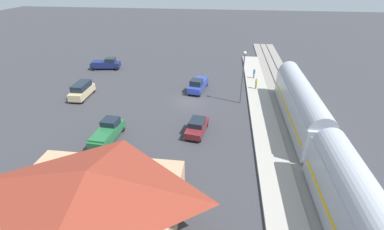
{
  "coord_description": "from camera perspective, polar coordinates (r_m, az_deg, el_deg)",
  "views": [
    {
      "loc": [
        -4.64,
        34.62,
        16.99
      ],
      "look_at": [
        -1.0,
        5.85,
        1.0
      ],
      "focal_mm": 24.92,
      "sensor_mm": 36.0,
      "label": 1
    }
  ],
  "objects": [
    {
      "name": "pickup_navy",
      "position": [
        54.35,
        -17.91,
        10.41
      ],
      "size": [
        5.63,
        3.09,
        2.14
      ],
      "color": "navy",
      "rests_on": "ground"
    },
    {
      "name": "sedan_maroon",
      "position": [
        31.02,
        1.12,
        -2.42
      ],
      "size": [
        2.5,
        4.73,
        1.74
      ],
      "color": "maroon",
      "rests_on": "ground"
    },
    {
      "name": "pedestrian_on_platform",
      "position": [
        43.2,
        13.59,
        6.72
      ],
      "size": [
        0.36,
        0.36,
        1.71
      ],
      "color": "brown",
      "rests_on": "platform"
    },
    {
      "name": "pedestrian_waiting_far",
      "position": [
        47.51,
        13.17,
        8.8
      ],
      "size": [
        0.36,
        0.36,
        1.71
      ],
      "color": "brown",
      "rests_on": "platform"
    },
    {
      "name": "pickup_green",
      "position": [
        31.15,
        -17.6,
        -3.47
      ],
      "size": [
        2.3,
        5.51,
        2.14
      ],
      "color": "#236638",
      "rests_on": "ground"
    },
    {
      "name": "station_building",
      "position": [
        20.9,
        -20.41,
        -16.41
      ],
      "size": [
        12.63,
        9.14,
        5.3
      ],
      "color": "tan",
      "rests_on": "ground"
    },
    {
      "name": "suv_tan",
      "position": [
        42.95,
        -22.52,
        4.94
      ],
      "size": [
        2.06,
        4.94,
        2.22
      ],
      "color": "#C6B284",
      "rests_on": "ground"
    },
    {
      "name": "platform",
      "position": [
        38.87,
        14.4,
        2.23
      ],
      "size": [
        3.2,
        46.0,
        0.3
      ],
      "color": "#A8A399",
      "rests_on": "ground"
    },
    {
      "name": "ground_plane",
      "position": [
        38.84,
        -0.39,
        2.93
      ],
      "size": [
        200.0,
        200.0,
        0.0
      ],
      "primitive_type": "plane",
      "color": "#38383D"
    },
    {
      "name": "light_pole_near_platform",
      "position": [
        37.2,
        10.88,
        9.13
      ],
      "size": [
        0.44,
        0.44,
        7.51
      ],
      "color": "#515156",
      "rests_on": "ground"
    },
    {
      "name": "railway_track",
      "position": [
        39.64,
        20.12,
        1.76
      ],
      "size": [
        4.8,
        70.0,
        0.3
      ],
      "color": "gray",
      "rests_on": "ground"
    },
    {
      "name": "pickup_blue",
      "position": [
        42.03,
        1.31,
        6.54
      ],
      "size": [
        2.91,
        5.67,
        2.14
      ],
      "color": "#283D9E",
      "rests_on": "ground"
    }
  ]
}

